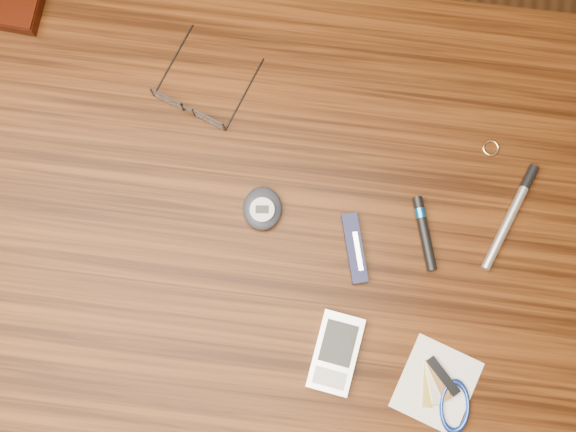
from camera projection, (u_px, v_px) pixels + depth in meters
The scene contains 10 objects.
ground at pixel (276, 281), 1.67m from camera, with size 3.80×3.80×0.00m, color #472814.
desk at pixel (269, 241), 1.03m from camera, with size 1.00×0.70×0.75m.
eyeglasses at pixel (191, 106), 0.95m from camera, with size 0.14×0.14×0.02m.
gold_ring at pixel (491, 148), 0.95m from camera, with size 0.02×0.02×0.00m, color #ECBC7B.
pda_phone at pixel (336, 353), 0.90m from camera, with size 0.07×0.10×0.01m.
pedometer at pixel (262, 209), 0.93m from camera, with size 0.06×0.06×0.02m.
notepad_keys at pixel (446, 395), 0.89m from camera, with size 0.11×0.12×0.01m.
pocket_knife at pixel (355, 248), 0.92m from camera, with size 0.04×0.09×0.01m.
silver_pen at pixel (514, 209), 0.93m from camera, with size 0.07×0.15×0.01m.
black_blue_pen at pixel (424, 231), 0.92m from camera, with size 0.04×0.10×0.01m.
Camera 1 is at (0.05, -0.14, 1.67)m, focal length 45.00 mm.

